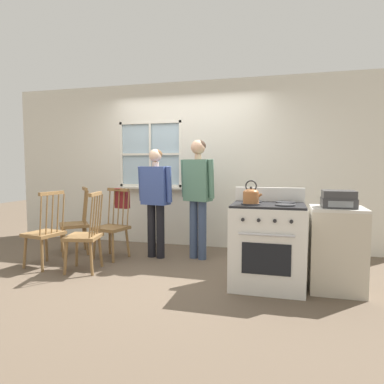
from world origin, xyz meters
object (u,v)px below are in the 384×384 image
at_px(chair_by_window, 112,227).
at_px(handbag, 122,199).
at_px(stereo, 339,199).
at_px(chair_near_stove, 45,233).
at_px(person_teen_center, 198,187).
at_px(potted_plant, 151,182).
at_px(kettle, 251,195).
at_px(stove, 268,244).
at_px(side_counter, 337,249).
at_px(chair_near_wall, 85,236).
at_px(person_elderly_left, 156,193).
at_px(chair_center_cluster, 76,224).

distance_m(chair_by_window, handbag, 0.45).
relative_size(handbag, stereo, 0.90).
height_order(chair_by_window, chair_near_stove, same).
distance_m(person_teen_center, stereo, 1.93).
distance_m(person_teen_center, potted_plant, 1.21).
bearing_deg(stereo, kettle, -168.44).
height_order(kettle, stereo, kettle).
bearing_deg(kettle, person_teen_center, 129.17).
relative_size(stove, side_counter, 1.20).
xyz_separation_m(chair_near_wall, chair_near_stove, (-0.61, 0.02, 0.00)).
height_order(chair_near_wall, stove, stove).
relative_size(person_teen_center, handbag, 5.53).
xyz_separation_m(person_teen_center, side_counter, (1.73, -0.83, -0.58)).
bearing_deg(potted_plant, person_teen_center, -34.93).
relative_size(kettle, handbag, 0.80).
bearing_deg(kettle, stove, 36.56).
height_order(chair_near_stove, side_counter, chair_near_stove).
xyz_separation_m(person_elderly_left, kettle, (1.44, -0.94, 0.09)).
bearing_deg(chair_center_cluster, chair_by_window, 44.21).
xyz_separation_m(person_teen_center, handbag, (-1.16, -0.05, -0.19)).
xyz_separation_m(chair_near_wall, side_counter, (2.98, 0.10, 0.00)).
distance_m(chair_center_cluster, person_teen_center, 1.97).
distance_m(chair_near_wall, stove, 2.26).
bearing_deg(kettle, potted_plant, 136.73).
bearing_deg(side_counter, stove, -174.24).
distance_m(stove, potted_plant, 2.63).
distance_m(chair_by_window, potted_plant, 1.17).
bearing_deg(chair_near_wall, person_teen_center, 115.33).
bearing_deg(kettle, person_elderly_left, 147.06).
bearing_deg(handbag, person_elderly_left, -4.17).
xyz_separation_m(chair_by_window, potted_plant, (0.22, 0.97, 0.61)).
bearing_deg(stove, kettle, -143.44).
bearing_deg(stereo, handbag, 164.66).
height_order(stove, kettle, kettle).
bearing_deg(chair_center_cluster, potted_plant, 96.91).
height_order(chair_by_window, stove, stove).
bearing_deg(stereo, side_counter, 90.00).
bearing_deg(handbag, chair_by_window, -103.20).
xyz_separation_m(person_elderly_left, person_teen_center, (0.61, 0.09, 0.09)).
height_order(person_teen_center, side_counter, person_teen_center).
height_order(chair_near_wall, side_counter, chair_near_wall).
relative_size(person_teen_center, stereo, 4.99).
xyz_separation_m(chair_near_stove, person_teen_center, (1.85, 0.91, 0.58)).
height_order(chair_near_wall, person_elderly_left, person_elderly_left).
bearing_deg(handbag, person_teen_center, 2.67).
bearing_deg(stereo, chair_center_cluster, 169.74).
xyz_separation_m(kettle, side_counter, (0.90, 0.20, -0.57)).
distance_m(chair_near_stove, person_elderly_left, 1.57).
bearing_deg(handbag, chair_near_wall, -95.74).
bearing_deg(potted_plant, side_counter, -29.12).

